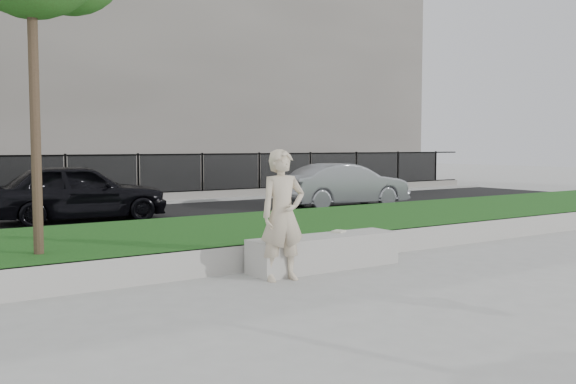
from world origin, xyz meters
TOP-DOWN VIEW (x-y plane):
  - ground at (0.00, 0.00)m, footprint 90.00×90.00m
  - grass_bank at (0.00, 3.00)m, footprint 34.00×4.00m
  - grass_kerb at (0.00, 1.04)m, footprint 34.00×0.08m
  - street at (0.00, 8.50)m, footprint 34.00×7.00m
  - far_pavement at (0.00, 13.00)m, footprint 34.00×3.00m
  - iron_fence at (0.00, 12.00)m, footprint 32.00×0.30m
  - building_facade at (0.00, 20.00)m, footprint 34.00×10.00m
  - stone_bench at (0.15, 0.60)m, footprint 2.45×0.61m
  - man at (-0.85, 0.25)m, footprint 0.70×0.51m
  - book at (0.55, 0.77)m, footprint 0.28×0.25m
  - car_dark at (-1.27, 8.44)m, footprint 4.29×2.05m
  - car_silver at (6.34, 7.73)m, footprint 4.01×1.73m

SIDE VIEW (x-z plane):
  - ground at x=0.00m, z-range 0.00..0.00m
  - street at x=0.00m, z-range 0.00..0.04m
  - far_pavement at x=0.00m, z-range 0.00..0.12m
  - grass_bank at x=0.00m, z-range 0.00..0.40m
  - grass_kerb at x=0.00m, z-range 0.00..0.40m
  - stone_bench at x=0.15m, z-range 0.00..0.50m
  - book at x=0.55m, z-range 0.50..0.53m
  - iron_fence at x=0.00m, z-range -0.21..1.29m
  - car_silver at x=6.34m, z-range 0.04..1.33m
  - car_dark at x=-1.27m, z-range 0.04..1.45m
  - man at x=-0.85m, z-range 0.00..1.80m
  - building_facade at x=0.00m, z-range 0.00..10.00m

